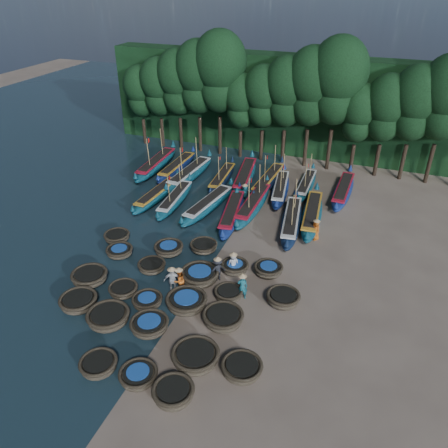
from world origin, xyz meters
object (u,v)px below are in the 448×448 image
(coracle_3, at_px, (138,375))
(coracle_13, at_px, (187,302))
(coracle_6, at_px, (108,317))
(long_boat_5, at_px, (232,213))
(fisherman_1, at_px, (242,285))
(long_boat_6, at_px, (253,204))
(long_boat_2, at_px, (157,195))
(coracle_15, at_px, (120,251))
(coracle_22, at_px, (204,246))
(coracle_9, at_px, (242,368))
(coracle_10, at_px, (90,277))
(coracle_17, at_px, (200,275))
(coracle_5, at_px, (79,302))
(fisherman_5, at_px, (245,192))
(long_boat_15, at_px, (280,189))
(fisherman_3, at_px, (218,269))
(coracle_21, at_px, (169,248))
(coracle_2, at_px, (99,365))
(coracle_23, at_px, (235,267))
(coracle_16, at_px, (152,266))
(coracle_4, at_px, (173,393))
(long_boat_13, at_px, (245,176))
(fisherman_2, at_px, (179,279))
(long_boat_9, at_px, (156,164))
(long_boat_7, at_px, (291,221))
(long_boat_3, at_px, (175,199))
(long_boat_14, at_px, (269,180))
(long_boat_17, at_px, (343,190))
(coracle_24, at_px, (268,269))
(coracle_8, at_px, (196,356))
(fisherman_0, at_px, (233,263))
(long_boat_8, at_px, (312,214))
(long_boat_12, at_px, (222,178))
(coracle_14, at_px, (223,318))
(long_boat_16, at_px, (306,185))
(coracle_20, at_px, (117,237))
(coracle_18, at_px, (229,293))
(long_boat_11, at_px, (190,174))
(coracle_11, at_px, (123,289))
(fisherman_6, at_px, (316,229))
(coracle_7, at_px, (150,325))
(long_boat_10, at_px, (177,167))
(coracle_19, at_px, (283,298))

(coracle_3, xyz_separation_m, coracle_13, (-0.04, 5.67, 0.10))
(coracle_6, distance_m, coracle_13, 4.53)
(long_boat_5, relative_size, fisherman_1, 4.28)
(long_boat_6, bearing_deg, long_boat_2, -172.35)
(coracle_15, height_order, coracle_22, coracle_22)
(coracle_9, bearing_deg, coracle_10, 163.02)
(coracle_17, bearing_deg, coracle_9, -51.12)
(coracle_5, distance_m, fisherman_5, 17.27)
(coracle_10, height_order, long_boat_2, long_boat_2)
(coracle_10, xyz_separation_m, long_boat_15, (8.28, 16.62, 0.09))
(coracle_6, height_order, fisherman_3, fisherman_3)
(coracle_3, bearing_deg, coracle_21, 109.23)
(coracle_2, height_order, coracle_23, same)
(coracle_13, xyz_separation_m, coracle_16, (-3.73, 2.54, -0.10))
(coracle_4, distance_m, long_boat_6, 19.01)
(long_boat_13, height_order, fisherman_2, fisherman_2)
(coracle_2, bearing_deg, long_boat_13, 90.34)
(coracle_3, relative_size, coracle_15, 1.05)
(long_boat_9, bearing_deg, coracle_5, -77.48)
(coracle_23, height_order, long_boat_7, long_boat_7)
(coracle_5, relative_size, fisherman_5, 1.56)
(long_boat_3, bearing_deg, coracle_9, -58.22)
(long_boat_14, height_order, fisherman_2, long_boat_14)
(long_boat_17, bearing_deg, long_boat_5, -135.90)
(coracle_24, distance_m, long_boat_15, 11.98)
(long_boat_2, relative_size, long_boat_17, 0.93)
(coracle_8, xyz_separation_m, fisherman_0, (-0.77, 7.86, 0.37))
(long_boat_2, relative_size, long_boat_6, 0.89)
(long_boat_9, xyz_separation_m, long_boat_13, (9.18, 0.35, -0.00))
(long_boat_6, distance_m, long_boat_8, 4.87)
(long_boat_12, xyz_separation_m, fisherman_0, (5.66, -12.80, 0.34))
(coracle_23, bearing_deg, coracle_24, 13.66)
(coracle_14, height_order, long_boat_16, long_boat_16)
(long_boat_16, xyz_separation_m, fisherman_0, (-1.97, -14.12, 0.35))
(coracle_20, distance_m, long_boat_16, 17.58)
(coracle_6, relative_size, coracle_23, 1.31)
(coracle_18, relative_size, long_boat_17, 0.25)
(long_boat_11, bearing_deg, coracle_11, -75.45)
(coracle_6, distance_m, coracle_11, 2.60)
(coracle_21, bearing_deg, fisherman_6, 30.51)
(coracle_24, xyz_separation_m, long_boat_9, (-15.13, 12.71, 0.19))
(coracle_5, height_order, coracle_10, coracle_5)
(coracle_13, bearing_deg, coracle_7, -114.89)
(fisherman_1, bearing_deg, coracle_15, -25.23)
(long_boat_7, distance_m, long_boat_16, 6.97)
(long_boat_3, distance_m, long_boat_10, 6.83)
(coracle_19, bearing_deg, long_boat_14, 108.70)
(coracle_6, height_order, long_boat_9, long_boat_9)
(coracle_14, bearing_deg, coracle_7, -151.94)
(coracle_10, distance_m, coracle_13, 6.84)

